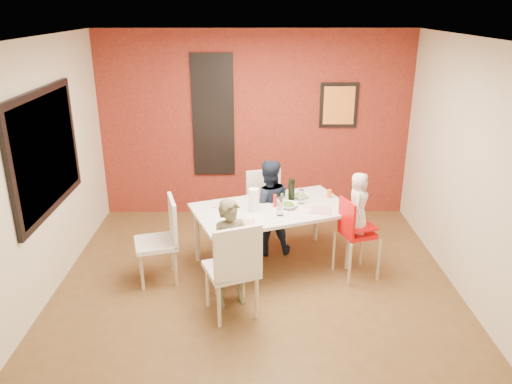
{
  "coord_description": "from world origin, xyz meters",
  "views": [
    {
      "loc": [
        -0.04,
        -4.88,
        3.0
      ],
      "look_at": [
        0.0,
        0.3,
        1.05
      ],
      "focal_mm": 35.0,
      "sensor_mm": 36.0,
      "label": 1
    }
  ],
  "objects_px": {
    "chair_left": "(163,236)",
    "chair_far": "(266,205)",
    "high_chair": "(354,231)",
    "child_far": "(268,207)",
    "paper_towel_roll": "(254,200)",
    "toddler": "(358,203)",
    "child_near": "(232,254)",
    "wine_bottle": "(292,191)",
    "chair_near": "(234,266)",
    "dining_table": "(272,213)"
  },
  "relations": [
    {
      "from": "child_far",
      "to": "wine_bottle",
      "type": "distance_m",
      "value": 0.42
    },
    {
      "from": "high_chair",
      "to": "child_far",
      "type": "height_order",
      "value": "child_far"
    },
    {
      "from": "child_near",
      "to": "wine_bottle",
      "type": "height_order",
      "value": "child_near"
    },
    {
      "from": "dining_table",
      "to": "chair_left",
      "type": "bearing_deg",
      "value": -165.0
    },
    {
      "from": "dining_table",
      "to": "chair_left",
      "type": "relative_size",
      "value": 2.06
    },
    {
      "from": "child_far",
      "to": "toddler",
      "type": "height_order",
      "value": "toddler"
    },
    {
      "from": "chair_left",
      "to": "child_far",
      "type": "height_order",
      "value": "child_far"
    },
    {
      "from": "high_chair",
      "to": "child_far",
      "type": "distance_m",
      "value": 1.15
    },
    {
      "from": "child_near",
      "to": "wine_bottle",
      "type": "bearing_deg",
      "value": 34.78
    },
    {
      "from": "toddler",
      "to": "wine_bottle",
      "type": "relative_size",
      "value": 2.36
    },
    {
      "from": "dining_table",
      "to": "chair_near",
      "type": "distance_m",
      "value": 1.18
    },
    {
      "from": "wine_bottle",
      "to": "paper_towel_roll",
      "type": "xyz_separation_m",
      "value": [
        -0.46,
        -0.26,
        -0.01
      ]
    },
    {
      "from": "dining_table",
      "to": "paper_towel_roll",
      "type": "height_order",
      "value": "paper_towel_roll"
    },
    {
      "from": "toddler",
      "to": "chair_far",
      "type": "bearing_deg",
      "value": 66.53
    },
    {
      "from": "child_near",
      "to": "child_far",
      "type": "relative_size",
      "value": 0.96
    },
    {
      "from": "high_chair",
      "to": "chair_near",
      "type": "bearing_deg",
      "value": 101.63
    },
    {
      "from": "chair_near",
      "to": "chair_left",
      "type": "xyz_separation_m",
      "value": [
        -0.83,
        0.77,
        -0.03
      ]
    },
    {
      "from": "chair_left",
      "to": "wine_bottle",
      "type": "height_order",
      "value": "wine_bottle"
    },
    {
      "from": "chair_near",
      "to": "wine_bottle",
      "type": "xyz_separation_m",
      "value": [
        0.65,
        1.27,
        0.31
      ]
    },
    {
      "from": "chair_far",
      "to": "paper_towel_roll",
      "type": "height_order",
      "value": "paper_towel_roll"
    },
    {
      "from": "child_near",
      "to": "toddler",
      "type": "height_order",
      "value": "toddler"
    },
    {
      "from": "paper_towel_roll",
      "to": "high_chair",
      "type": "bearing_deg",
      "value": -10.09
    },
    {
      "from": "dining_table",
      "to": "toddler",
      "type": "distance_m",
      "value": 1.02
    },
    {
      "from": "chair_far",
      "to": "high_chair",
      "type": "distance_m",
      "value": 1.32
    },
    {
      "from": "chair_left",
      "to": "child_near",
      "type": "distance_m",
      "value": 0.95
    },
    {
      "from": "chair_left",
      "to": "chair_far",
      "type": "bearing_deg",
      "value": 111.91
    },
    {
      "from": "child_near",
      "to": "paper_towel_roll",
      "type": "height_order",
      "value": "child_near"
    },
    {
      "from": "chair_near",
      "to": "paper_towel_roll",
      "type": "bearing_deg",
      "value": -122.49
    },
    {
      "from": "toddler",
      "to": "wine_bottle",
      "type": "distance_m",
      "value": 0.84
    },
    {
      "from": "chair_near",
      "to": "chair_left",
      "type": "distance_m",
      "value": 1.13
    },
    {
      "from": "chair_left",
      "to": "child_far",
      "type": "bearing_deg",
      "value": 103.23
    },
    {
      "from": "dining_table",
      "to": "high_chair",
      "type": "distance_m",
      "value": 0.98
    },
    {
      "from": "child_near",
      "to": "chair_near",
      "type": "bearing_deg",
      "value": -103.41
    },
    {
      "from": "toddler",
      "to": "wine_bottle",
      "type": "height_order",
      "value": "toddler"
    },
    {
      "from": "chair_far",
      "to": "high_chair",
      "type": "xyz_separation_m",
      "value": [
        0.99,
        -0.87,
        0.03
      ]
    },
    {
      "from": "chair_left",
      "to": "toddler",
      "type": "height_order",
      "value": "toddler"
    },
    {
      "from": "high_chair",
      "to": "toddler",
      "type": "distance_m",
      "value": 0.34
    },
    {
      "from": "chair_far",
      "to": "high_chair",
      "type": "bearing_deg",
      "value": -55.56
    },
    {
      "from": "high_chair",
      "to": "child_far",
      "type": "xyz_separation_m",
      "value": [
        -0.97,
        0.62,
        0.04
      ]
    },
    {
      "from": "chair_near",
      "to": "chair_far",
      "type": "height_order",
      "value": "chair_near"
    },
    {
      "from": "chair_left",
      "to": "child_far",
      "type": "relative_size",
      "value": 0.8
    },
    {
      "from": "child_far",
      "to": "high_chair",
      "type": "bearing_deg",
      "value": 138.6
    },
    {
      "from": "chair_far",
      "to": "wine_bottle",
      "type": "height_order",
      "value": "wine_bottle"
    },
    {
      "from": "chair_near",
      "to": "chair_far",
      "type": "relative_size",
      "value": 1.06
    },
    {
      "from": "chair_left",
      "to": "wine_bottle",
      "type": "relative_size",
      "value": 3.32
    },
    {
      "from": "paper_towel_roll",
      "to": "child_near",
      "type": "bearing_deg",
      "value": -106.91
    },
    {
      "from": "dining_table",
      "to": "child_near",
      "type": "height_order",
      "value": "child_near"
    },
    {
      "from": "chair_near",
      "to": "toddler",
      "type": "xyz_separation_m",
      "value": [
        1.37,
        0.82,
        0.34
      ]
    },
    {
      "from": "wine_bottle",
      "to": "chair_left",
      "type": "bearing_deg",
      "value": -161.14
    },
    {
      "from": "high_chair",
      "to": "toddler",
      "type": "xyz_separation_m",
      "value": [
        0.02,
        0.01,
        0.34
      ]
    }
  ]
}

